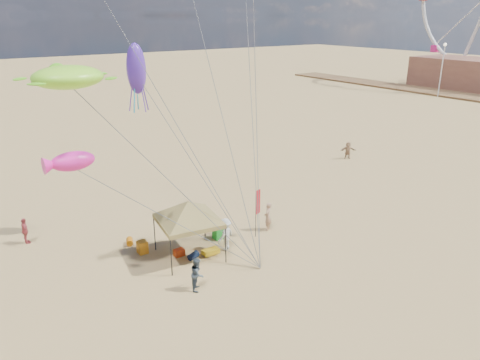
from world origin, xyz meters
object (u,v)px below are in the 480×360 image
(lamp_north, at_px, (443,61))
(person_near_a, at_px, (268,216))
(person_far_a, at_px, (25,231))
(canopy_tent, at_px, (188,204))
(chair_green, at_px, (218,233))
(cooler_blue, at_px, (196,223))
(chair_yellow, at_px, (142,247))
(person_near_b, at_px, (197,274))
(person_near_c, at_px, (225,234))
(cooler_red, at_px, (179,252))
(beach_cart, at_px, (211,251))
(feather_flag, at_px, (257,205))
(person_far_c, at_px, (348,150))

(lamp_north, bearing_deg, person_near_a, -157.09)
(person_near_a, bearing_deg, person_far_a, -61.62)
(canopy_tent, xyz_separation_m, chair_green, (2.35, 0.85, -2.70))
(cooler_blue, height_order, chair_green, chair_green)
(chair_yellow, distance_m, person_near_b, 4.85)
(chair_green, bearing_deg, person_near_c, -105.54)
(canopy_tent, relative_size, chair_green, 8.38)
(chair_green, relative_size, person_far_a, 0.45)
(cooler_red, distance_m, person_far_a, 8.99)
(cooler_blue, relative_size, person_near_c, 0.29)
(cooler_blue, relative_size, chair_green, 0.77)
(cooler_red, bearing_deg, beach_cart, -31.85)
(feather_flag, distance_m, person_far_a, 13.22)
(chair_yellow, bearing_deg, cooler_red, -43.92)
(chair_green, xyz_separation_m, chair_yellow, (-4.28, 0.93, 0.00))
(chair_green, distance_m, person_near_b, 5.29)
(lamp_north, bearing_deg, person_far_a, -166.45)
(canopy_tent, relative_size, person_near_b, 3.61)
(chair_yellow, relative_size, person_near_b, 0.43)
(person_near_a, height_order, lamp_north, lamp_north)
(canopy_tent, bearing_deg, person_near_c, -14.04)
(beach_cart, distance_m, lamp_north, 61.41)
(canopy_tent, bearing_deg, chair_yellow, 137.28)
(cooler_blue, distance_m, person_near_a, 4.42)
(cooler_blue, height_order, chair_yellow, chair_yellow)
(person_near_b, bearing_deg, chair_yellow, 48.90)
(cooler_blue, bearing_deg, cooler_red, -134.58)
(person_far_c, bearing_deg, cooler_blue, -134.96)
(cooler_red, xyz_separation_m, chair_green, (2.80, 0.49, 0.16))
(person_near_a, bearing_deg, person_near_c, -23.60)
(feather_flag, bearing_deg, person_near_b, -153.47)
(person_near_b, relative_size, person_near_c, 0.88)
(cooler_red, xyz_separation_m, person_near_a, (5.88, -0.25, 0.68))
(cooler_red, distance_m, lamp_north, 62.42)
(feather_flag, xyz_separation_m, chair_green, (-2.08, 1.01, -1.60))
(person_near_a, xyz_separation_m, person_near_b, (-6.68, -3.11, -0.06))
(beach_cart, relative_size, person_near_a, 0.52)
(feather_flag, distance_m, beach_cart, 3.88)
(cooler_red, height_order, lamp_north, lamp_north)
(beach_cart, bearing_deg, person_near_b, -132.29)
(person_near_a, xyz_separation_m, lamp_north, (52.34, 22.13, 4.65))
(lamp_north, bearing_deg, canopy_tent, -158.95)
(canopy_tent, xyz_separation_m, person_near_c, (1.98, -0.49, -2.13))
(cooler_red, distance_m, person_near_b, 3.50)
(chair_green, height_order, person_far_a, person_far_a)
(cooler_blue, height_order, person_near_c, person_near_c)
(cooler_red, bearing_deg, person_near_b, -103.47)
(person_near_c, relative_size, lamp_north, 0.22)
(person_far_a, bearing_deg, person_far_c, -88.55)
(beach_cart, bearing_deg, feather_flag, 6.20)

